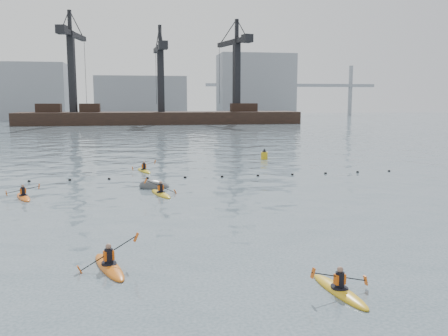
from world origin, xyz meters
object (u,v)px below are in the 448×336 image
(kayaker_0, at_px, (109,265))
(kayaker_1, at_px, (339,290))
(kayaker_2, at_px, (23,196))
(nav_buoy, at_px, (264,155))
(kayaker_5, at_px, (144,170))
(kayaker_3, at_px, (161,193))
(mooring_buoy, at_px, (155,188))

(kayaker_0, relative_size, kayaker_1, 1.07)
(kayaker_2, relative_size, nav_buoy, 2.39)
(kayaker_5, relative_size, nav_buoy, 2.51)
(kayaker_1, distance_m, kayaker_2, 22.50)
(kayaker_3, relative_size, nav_buoy, 2.53)
(kayaker_5, xyz_separation_m, nav_buoy, (12.66, 6.52, 0.30))
(kayaker_1, bearing_deg, mooring_buoy, 96.13)
(nav_buoy, bearing_deg, kayaker_0, -114.65)
(kayaker_0, distance_m, nav_buoy, 33.94)
(kayaker_3, relative_size, mooring_buoy, 1.44)
(kayaker_0, xyz_separation_m, mooring_buoy, (2.20, 16.26, -0.10))
(kayaker_2, distance_m, kayaker_3, 8.77)
(kayaker_0, xyz_separation_m, kayaker_2, (-6.24, 14.11, -0.01))
(kayaker_2, distance_m, mooring_buoy, 8.72)
(kayaker_2, height_order, mooring_buoy, kayaker_2)
(kayaker_1, xyz_separation_m, mooring_buoy, (-5.37, 19.90, -0.10))
(kayaker_3, bearing_deg, kayaker_2, 159.48)
(kayaker_2, distance_m, nav_buoy, 26.39)
(kayaker_0, relative_size, mooring_buoy, 1.50)
(kayaker_2, bearing_deg, nav_buoy, 16.89)
(kayaker_0, xyz_separation_m, kayaker_5, (1.50, 24.33, -0.00))
(kayaker_2, bearing_deg, kayaker_3, -25.67)
(kayaker_1, height_order, nav_buoy, nav_buoy)
(kayaker_5, xyz_separation_m, mooring_buoy, (0.70, -8.07, -0.10))
(kayaker_3, bearing_deg, kayaker_1, -90.97)
(kayaker_2, relative_size, kayaker_5, 0.95)
(kayaker_5, height_order, nav_buoy, nav_buoy)
(kayaker_0, height_order, nav_buoy, kayaker_0)
(nav_buoy, bearing_deg, kayaker_2, -140.64)
(kayaker_1, relative_size, nav_buoy, 2.46)
(kayaker_5, bearing_deg, kayaker_3, -101.19)
(kayaker_1, xyz_separation_m, kayaker_2, (-13.82, 17.75, -0.00))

